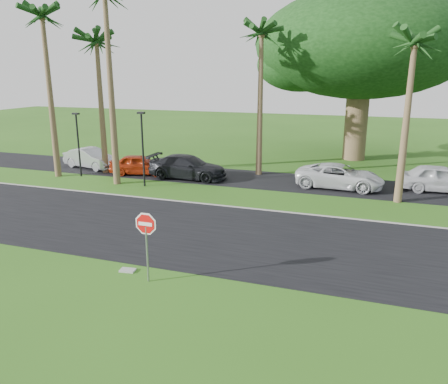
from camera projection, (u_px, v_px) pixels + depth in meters
name	position (u px, v px, depth m)	size (l,w,h in m)	color
ground	(173.00, 247.00, 17.95)	(120.00, 120.00, 0.00)	#2B5715
road	(192.00, 231.00, 19.77)	(120.00, 8.00, 0.02)	black
parking_strip	(253.00, 179.00, 29.35)	(120.00, 5.00, 0.02)	black
curb	(221.00, 206.00, 23.46)	(120.00, 0.12, 0.06)	gray
stop_sign_near	(146.00, 233.00, 14.59)	(1.05, 0.07, 2.62)	gray
palm_left_far	(42.00, 20.00, 27.53)	(5.00, 5.00, 11.50)	brown
palm_left_mid	(97.00, 45.00, 28.96)	(5.00, 5.00, 10.00)	brown
palm_center	(262.00, 37.00, 28.28)	(5.00, 5.00, 10.50)	brown
palm_right_near	(414.00, 47.00, 22.07)	(5.00, 5.00, 9.50)	brown
canopy_tree	(362.00, 45.00, 33.75)	(16.50, 16.50, 13.12)	brown
streetlight_left	(78.00, 140.00, 29.55)	(0.45, 0.25, 4.34)	black
streetlight_right	(143.00, 144.00, 26.87)	(0.45, 0.25, 4.64)	black
car_silver	(91.00, 158.00, 32.49)	(1.57, 4.49, 1.48)	#A4A6AB
car_red	(140.00, 165.00, 30.49)	(1.65, 4.10, 1.40)	#A0280D
car_dark	(188.00, 167.00, 29.35)	(2.18, 5.35, 1.55)	black
car_minivan	(340.00, 176.00, 26.93)	(2.44, 5.30, 1.47)	silver
car_pickup	(441.00, 179.00, 26.07)	(1.90, 4.73, 1.61)	silver
utility_slab	(128.00, 270.00, 15.82)	(0.55, 0.35, 0.06)	#989891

